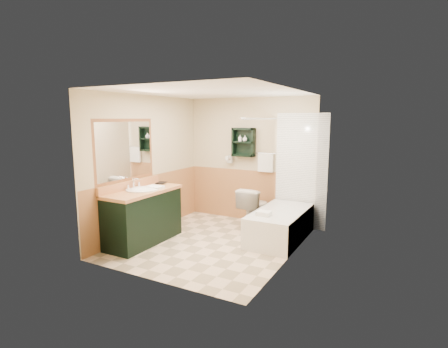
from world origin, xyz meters
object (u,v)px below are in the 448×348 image
soap_bottle_b (245,139)px  bathtub (280,225)px  soap_bottle_a (240,140)px  wall_shelf (243,142)px  toilet (255,208)px  vanity (143,216)px  vanity_book (157,177)px  hair_dryer (230,159)px

soap_bottle_b → bathtub: bearing=-35.9°
soap_bottle_a → wall_shelf: bearing=4.2°
toilet → bathtub: bearing=150.9°
wall_shelf → soap_bottle_a: bearing=-175.8°
vanity → wall_shelf: bearing=64.7°
toilet → soap_bottle_a: 1.34m
bathtub → soap_bottle_a: size_ratio=12.06×
vanity_book → soap_bottle_b: soap_bottle_b is taller
toilet → vanity: bearing=53.8°
hair_dryer → soap_bottle_b: (0.33, -0.03, 0.41)m
bathtub → vanity_book: bearing=-163.9°
vanity → toilet: size_ratio=1.81×
wall_shelf → soap_bottle_a: wall_shelf is taller
soap_bottle_a → toilet: bearing=-34.8°
vanity → hair_dryer: bearing=72.8°
wall_shelf → vanity_book: wall_shelf is taller
hair_dryer → soap_bottle_b: 0.53m
wall_shelf → toilet: (0.39, -0.32, -1.18)m
wall_shelf → soap_bottle_b: bearing=-8.4°
hair_dryer → soap_bottle_a: size_ratio=1.93×
wall_shelf → soap_bottle_b: wall_shelf is taller
vanity → soap_bottle_b: size_ratio=11.73×
bathtub → soap_bottle_b: size_ratio=12.80×
wall_shelf → hair_dryer: size_ratio=2.29×
vanity_book → soap_bottle_a: (0.99, 1.32, 0.62)m
hair_dryer → soap_bottle_a: (0.23, -0.03, 0.39)m
bathtub → soap_bottle_a: 1.88m
hair_dryer → soap_bottle_b: soap_bottle_b is taller
hair_dryer → soap_bottle_b: size_ratio=2.05×
bathtub → soap_bottle_a: (-1.09, 0.72, 1.35)m
wall_shelf → bathtub: wall_shelf is taller
hair_dryer → toilet: (0.69, -0.35, -0.83)m
bathtub → soap_bottle_b: 1.83m
vanity_book → soap_bottle_a: size_ratio=1.67×
toilet → soap_bottle_b: (-0.35, 0.32, 1.24)m
hair_dryer → vanity_book: hair_dryer is taller
wall_shelf → bathtub: bearing=-35.1°
bathtub → toilet: bearing=147.9°
wall_shelf → vanity_book: size_ratio=2.65×
wall_shelf → vanity: (-0.89, -1.90, -1.11)m
toilet → soap_bottle_a: soap_bottle_a is taller
hair_dryer → vanity_book: size_ratio=1.16×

